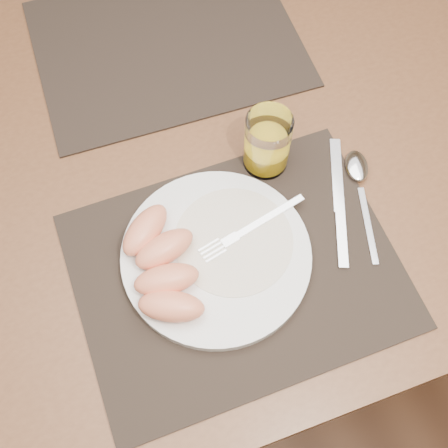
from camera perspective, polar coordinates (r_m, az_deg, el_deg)
The scene contains 11 objects.
ground at distance 1.58m, azimuth -1.06°, elevation -7.15°, with size 5.00×5.00×0.00m, color #56331D.
table at distance 0.97m, azimuth -1.71°, elevation 5.47°, with size 1.40×0.90×0.75m.
placemat_near at distance 0.80m, azimuth 1.27°, elevation -4.70°, with size 0.45×0.35×0.00m, color black.
placemat_far at distance 1.04m, azimuth -5.82°, elevation 17.81°, with size 0.45×0.35×0.00m, color black.
plate at distance 0.80m, azimuth -0.80°, elevation -3.24°, with size 0.27×0.27×0.02m, color white.
plate_dressing at distance 0.80m, azimuth 0.98°, elevation -1.70°, with size 0.17×0.17×0.00m.
fork at distance 0.80m, azimuth 2.07°, elevation -0.78°, with size 0.17×0.06×0.00m.
knife at distance 0.85m, azimuth 11.66°, elevation 1.24°, with size 0.10×0.21×0.01m.
spoon at distance 0.89m, azimuth 13.49°, elevation 4.93°, with size 0.07×0.19×0.01m.
juice_glass at distance 0.84m, azimuth 4.40°, elevation 8.05°, with size 0.07×0.07×0.10m.
grapefruit_wedges at distance 0.77m, azimuth -6.36°, elevation -4.20°, with size 0.11×0.20×0.04m.
Camera 1 is at (-0.14, -0.48, 1.50)m, focal length 45.00 mm.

